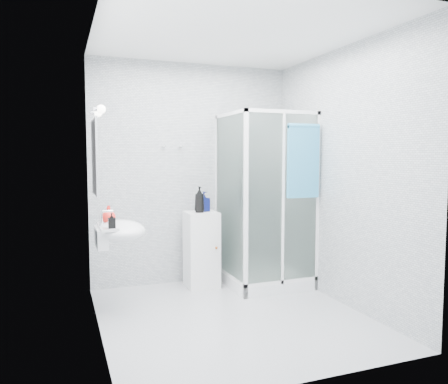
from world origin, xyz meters
name	(u,v)px	position (x,y,z in m)	size (l,w,h in m)	color
room	(232,179)	(0.00, 0.00, 1.30)	(2.40, 2.60, 2.60)	silver
shower_enclosure	(261,248)	(0.67, 0.77, 0.45)	(0.90, 0.95, 2.00)	white
wall_basin	(118,232)	(-0.99, 0.45, 0.80)	(0.46, 0.56, 0.35)	white
mirror	(94,157)	(-1.19, 0.45, 1.50)	(0.02, 0.60, 0.70)	white
vanity_lights	(99,111)	(-1.14, 0.45, 1.92)	(0.10, 0.40, 0.08)	silver
wall_hooks	(172,147)	(-0.25, 1.26, 1.62)	(0.23, 0.06, 0.03)	silver
storage_cabinet	(202,249)	(0.03, 1.02, 0.43)	(0.36, 0.39, 0.87)	white
hand_towel	(303,159)	(0.97, 0.36, 1.48)	(0.37, 0.05, 0.79)	teal
shampoo_bottle_a	(199,199)	(-0.01, 0.98, 1.02)	(0.11, 0.12, 0.30)	black
shampoo_bottle_b	(204,202)	(0.07, 1.06, 0.99)	(0.10, 0.11, 0.23)	#0D1551
soap_dispenser_orange	(109,214)	(-1.06, 0.57, 0.95)	(0.13, 0.13, 0.17)	#FF251E
soap_dispenser_black	(112,220)	(-1.06, 0.26, 0.93)	(0.06, 0.06, 0.14)	black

